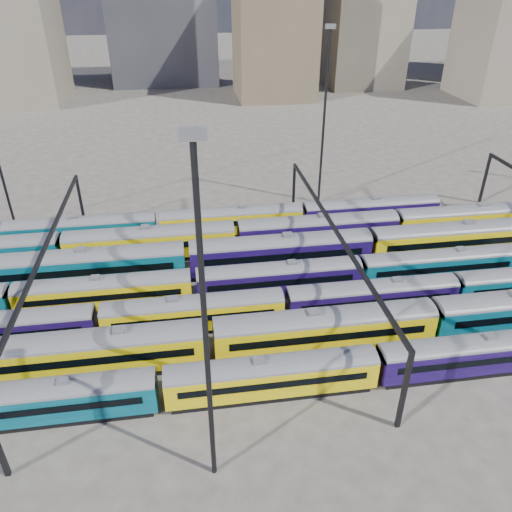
{
  "coord_description": "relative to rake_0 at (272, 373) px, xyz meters",
  "views": [
    {
      "loc": [
        -5.5,
        -45.92,
        32.39
      ],
      "look_at": [
        1.97,
        3.65,
        3.0
      ],
      "focal_mm": 35.0,
      "sensor_mm": 36.0,
      "label": 1
    }
  ],
  "objects": [
    {
      "name": "rake_3",
      "position": [
        -15.46,
        15.0,
        0.03
      ],
      "size": [
        94.26,
        2.76,
        4.64
      ],
      "color": "black",
      "rests_on": "ground"
    },
    {
      "name": "ground",
      "position": [
        -0.51,
        15.0,
        -2.4
      ],
      "size": [
        500.0,
        500.0,
        0.0
      ],
      "primitive_type": "plane",
      "color": "#48433D",
      "rests_on": "ground"
    },
    {
      "name": "rake_5",
      "position": [
        -10.87,
        25.0,
        0.36
      ],
      "size": [
        149.51,
        3.12,
        5.26
      ],
      "color": "black",
      "rests_on": "ground"
    },
    {
      "name": "mast_2",
      "position": [
        -5.51,
        -7.0,
        11.57
      ],
      "size": [
        1.4,
        0.5,
        25.6
      ],
      "color": "black",
      "rests_on": "ground"
    },
    {
      "name": "mast_3",
      "position": [
        14.49,
        39.0,
        11.57
      ],
      "size": [
        1.4,
        0.5,
        25.6
      ],
      "color": "black",
      "rests_on": "ground"
    },
    {
      "name": "rake_2",
      "position": [
        -15.54,
        10.0,
        -0.0
      ],
      "size": [
        111.68,
        2.73,
        4.57
      ],
      "color": "black",
      "rests_on": "ground"
    },
    {
      "name": "rake_6",
      "position": [
        -19.97,
        30.0,
        0.14
      ],
      "size": [
        98.27,
        2.88,
        4.84
      ],
      "color": "black",
      "rests_on": "ground"
    },
    {
      "name": "rake_0",
      "position": [
        0.0,
        0.0,
        0.0
      ],
      "size": [
        93.03,
        2.73,
        4.58
      ],
      "color": "black",
      "rests_on": "ground"
    },
    {
      "name": "rake_1",
      "position": [
        6.01,
        5.0,
        0.39
      ],
      "size": [
        107.82,
        3.16,
        5.32
      ],
      "color": "black",
      "rests_on": "ground"
    },
    {
      "name": "gantry_1",
      "position": [
        -20.51,
        15.0,
        4.38
      ],
      "size": [
        0.35,
        40.35,
        8.03
      ],
      "color": "black",
      "rests_on": "ground"
    },
    {
      "name": "rake_4",
      "position": [
        15.85,
        20.0,
        0.48
      ],
      "size": [
        133.55,
        3.25,
        5.49
      ],
      "color": "black",
      "rests_on": "ground"
    },
    {
      "name": "gantry_2",
      "position": [
        9.49,
        15.0,
        4.38
      ],
      "size": [
        0.35,
        40.35,
        8.03
      ],
      "color": "black",
      "rests_on": "ground"
    }
  ]
}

